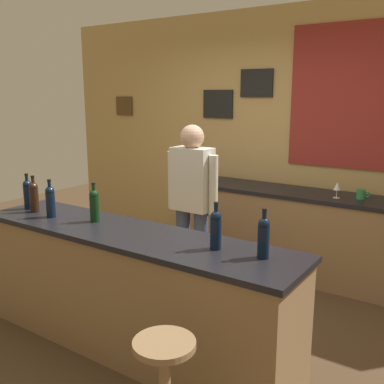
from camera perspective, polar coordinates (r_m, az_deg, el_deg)
name	(u,v)px	position (r m, az deg, el deg)	size (l,w,h in m)	color
ground_plane	(164,326)	(3.88, -3.53, -16.61)	(10.00, 10.00, 0.00)	#4C3823
back_wall	(275,136)	(5.15, 10.47, 7.09)	(6.00, 0.09, 2.80)	tan
bar_counter	(130,291)	(3.40, -7.86, -12.40)	(2.61, 0.60, 0.92)	olive
side_counter	(289,232)	(4.86, 12.29, -4.98)	(2.62, 0.56, 0.90)	olive
bartender	(192,201)	(4.01, 0.02, -1.21)	(0.52, 0.21, 1.62)	#384766
bar_stool	(165,380)	(2.47, -3.49, -22.80)	(0.32, 0.32, 0.68)	olive
wine_bottle_a	(28,193)	(4.04, -20.17, -0.15)	(0.07, 0.07, 0.31)	black
wine_bottle_b	(34,196)	(3.92, -19.47, -0.47)	(0.07, 0.07, 0.31)	black
wine_bottle_c	(50,200)	(3.71, -17.58, -1.03)	(0.07, 0.07, 0.31)	black
wine_bottle_d	(94,204)	(3.49, -12.32, -1.55)	(0.07, 0.07, 0.31)	black
wine_bottle_e	(216,228)	(2.82, 3.05, -4.64)	(0.07, 0.07, 0.31)	black
wine_bottle_f	(264,236)	(2.70, 9.10, -5.58)	(0.07, 0.07, 0.31)	black
wine_glass_a	(337,187)	(4.49, 17.98, 0.63)	(0.07, 0.07, 0.16)	silver
coffee_mug	(361,194)	(4.54, 20.73, -0.26)	(0.12, 0.08, 0.09)	#338C4C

